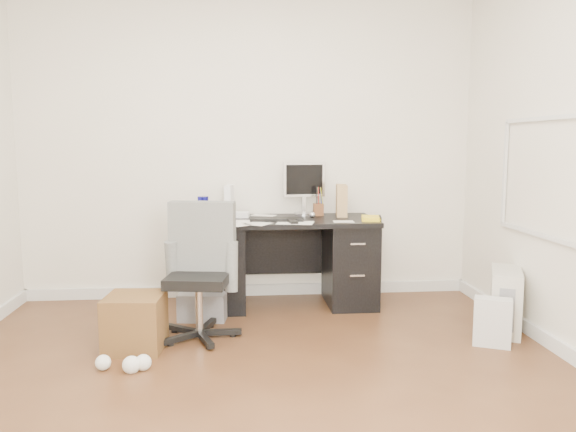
% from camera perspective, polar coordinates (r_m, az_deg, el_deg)
% --- Properties ---
extents(ground, '(4.00, 4.00, 0.00)m').
position_cam_1_polar(ground, '(3.33, -2.97, -17.15)').
color(ground, '#482917').
rests_on(ground, ground).
extents(room_shell, '(4.02, 4.02, 2.71)m').
position_cam_1_polar(room_shell, '(3.07, -2.59, 12.56)').
color(room_shell, silver).
rests_on(room_shell, ground).
extents(desk, '(1.50, 0.70, 0.75)m').
position_cam_1_polar(desk, '(4.79, -0.18, -4.42)').
color(desk, black).
rests_on(desk, ground).
extents(loose_papers, '(1.10, 0.60, 0.00)m').
position_cam_1_polar(loose_papers, '(4.67, -2.57, -0.37)').
color(loose_papers, silver).
rests_on(loose_papers, desk).
extents(lcd_monitor, '(0.41, 0.27, 0.48)m').
position_cam_1_polar(lcd_monitor, '(4.98, 1.62, 2.86)').
color(lcd_monitor, silver).
rests_on(lcd_monitor, desk).
extents(keyboard, '(0.45, 0.19, 0.02)m').
position_cam_1_polar(keyboard, '(4.59, -1.14, -0.35)').
color(keyboard, black).
rests_on(keyboard, desk).
extents(computer_mouse, '(0.07, 0.07, 0.06)m').
position_cam_1_polar(computer_mouse, '(4.78, 2.49, 0.12)').
color(computer_mouse, silver).
rests_on(computer_mouse, desk).
extents(travel_mug, '(0.10, 0.10, 0.20)m').
position_cam_1_polar(travel_mug, '(4.66, -8.61, 0.76)').
color(travel_mug, navy).
rests_on(travel_mug, desk).
extents(white_binder, '(0.14, 0.25, 0.28)m').
position_cam_1_polar(white_binder, '(4.87, -5.99, 1.54)').
color(white_binder, white).
rests_on(white_binder, desk).
extents(magazine_file, '(0.14, 0.25, 0.27)m').
position_cam_1_polar(magazine_file, '(4.92, 5.46, 1.59)').
color(magazine_file, tan).
rests_on(magazine_file, desk).
extents(pen_cup, '(0.11, 0.11, 0.25)m').
position_cam_1_polar(pen_cup, '(4.93, 3.11, 1.49)').
color(pen_cup, '#5B321A').
rests_on(pen_cup, desk).
extents(yellow_book, '(0.19, 0.22, 0.03)m').
position_cam_1_polar(yellow_book, '(4.68, 8.44, -0.23)').
color(yellow_book, yellow).
rests_on(yellow_book, desk).
extents(paper_remote, '(0.33, 0.29, 0.02)m').
position_cam_1_polar(paper_remote, '(4.48, 0.75, -0.56)').
color(paper_remote, silver).
rests_on(paper_remote, desk).
extents(office_chair, '(0.63, 0.63, 0.96)m').
position_cam_1_polar(office_chair, '(4.02, -9.10, -5.62)').
color(office_chair, '#545754').
rests_on(office_chair, ground).
extents(pc_tower, '(0.38, 0.51, 0.46)m').
position_cam_1_polar(pc_tower, '(4.46, 21.23, -8.04)').
color(pc_tower, beige).
rests_on(pc_tower, ground).
extents(shopping_bag, '(0.30, 0.26, 0.33)m').
position_cam_1_polar(shopping_bag, '(4.15, 20.05, -10.09)').
color(shopping_bag, silver).
rests_on(shopping_bag, ground).
extents(wicker_basket, '(0.40, 0.40, 0.37)m').
position_cam_1_polar(wicker_basket, '(3.97, -15.26, -10.37)').
color(wicker_basket, '#4B3016').
rests_on(wicker_basket, ground).
extents(desk_printer, '(0.40, 0.35, 0.22)m').
position_cam_1_polar(desk_printer, '(4.57, -8.55, -8.89)').
color(desk_printer, slate).
rests_on(desk_printer, ground).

